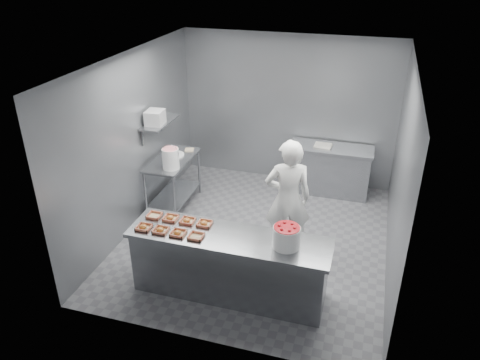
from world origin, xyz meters
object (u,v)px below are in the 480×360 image
tray_1 (161,230)px  tray_3 (196,236)px  service_counter (229,265)px  tray_5 (171,218)px  back_counter (330,170)px  tray_4 (154,215)px  glaze_bucket (171,158)px  worker (288,199)px  tray_7 (204,223)px  tray_2 (178,233)px  strawberry_tub (286,236)px  prep_table (173,175)px  tray_0 (144,227)px  tray_6 (187,221)px  appliance (155,117)px

tray_1 → tray_3: 0.48m
service_counter → tray_5: bearing=170.0°
back_counter → tray_4: tray_4 is taller
tray_3 → glaze_bucket: bearing=122.5°
tray_1 → back_counter: bearing=62.6°
worker → service_counter: bearing=48.2°
tray_1 → tray_4: size_ratio=1.00×
glaze_bucket → worker: bearing=-13.7°
back_counter → tray_7: (-1.29, -3.10, 0.47)m
tray_2 → worker: (1.15, 1.27, -0.01)m
tray_5 → tray_7: bearing=0.0°
strawberry_tub → tray_7: bearing=171.5°
strawberry_tub → glaze_bucket: 2.77m
prep_table → worker: worker is taller
tray_0 → tray_4: tray_0 is taller
tray_0 → tray_7: 0.78m
worker → tray_5: bearing=18.1°
tray_6 → glaze_bucket: (-0.88, 1.46, 0.16)m
prep_table → glaze_bucket: size_ratio=2.87×
back_counter → glaze_bucket: size_ratio=3.59×
tray_4 → glaze_bucket: bearing=105.5°
tray_5 → glaze_bucket: size_ratio=0.45×
appliance → worker: bearing=-21.2°
strawberry_tub → tray_4: bearing=174.8°
prep_table → tray_0: tray_0 is taller
tray_2 → tray_4: bearing=147.3°
tray_5 → appliance: (-0.95, 1.64, 0.76)m
tray_5 → tray_0: bearing=-128.1°
tray_7 → worker: (0.91, 0.96, -0.01)m
tray_2 → tray_5: (-0.24, 0.31, 0.00)m
tray_6 → tray_7: size_ratio=1.00×
tray_0 → strawberry_tub: bearing=4.3°
service_counter → tray_1: bearing=-170.0°
worker → glaze_bucket: (-2.03, 0.50, 0.17)m
back_counter → tray_5: (-1.77, -3.10, 0.47)m
tray_7 → tray_4: bearing=180.0°
tray_3 → tray_2: bearing=-180.0°
service_counter → worker: (0.52, 1.12, 0.46)m
worker → glaze_bucket: 2.10m
service_counter → tray_0: 1.21m
tray_0 → tray_7: bearing=23.0°
tray_5 → glaze_bucket: 1.61m
prep_table → appliance: 1.11m
glaze_bucket → tray_7: bearing=-52.5°
back_counter → glaze_bucket: 2.98m
appliance → service_counter: bearing=-49.7°
tray_0 → strawberry_tub: strawberry_tub is taller
tray_7 → strawberry_tub: strawberry_tub is taller
tray_0 → tray_2: same height
prep_table → tray_0: (0.54, -2.10, 0.33)m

